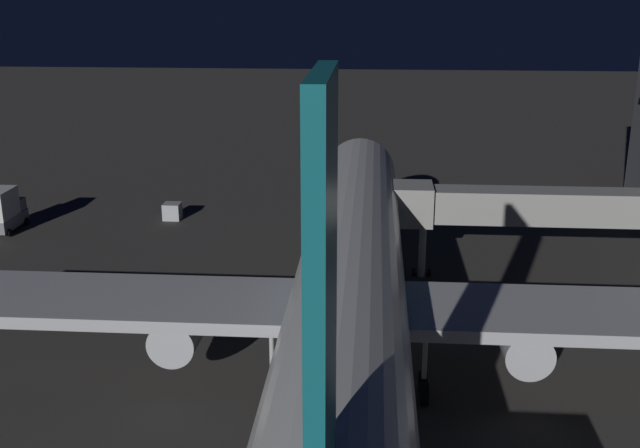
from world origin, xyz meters
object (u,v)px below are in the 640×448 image
object	(u,v)px
airliner_at_gate	(350,287)
catering_truck	(4,210)
baggage_container_near_belt	(172,211)
jet_bridge	(527,206)
traffic_cone_nose_starboard	(336,225)
traffic_cone_nose_port	(383,226)

from	to	relation	value
airliner_at_gate	catering_truck	xyz separation A→B (m)	(32.66, -25.46, -3.75)
catering_truck	baggage_container_near_belt	distance (m)	15.24
jet_bridge	catering_truck	size ratio (longest dim) A/B	4.81
airliner_at_gate	traffic_cone_nose_starboard	world-z (taller)	airliner_at_gate
jet_bridge	traffic_cone_nose_starboard	world-z (taller)	jet_bridge
baggage_container_near_belt	traffic_cone_nose_starboard	world-z (taller)	baggage_container_near_belt
jet_bridge	traffic_cone_nose_port	bearing A→B (deg)	-48.35
baggage_container_near_belt	traffic_cone_nose_port	distance (m)	20.50
jet_bridge	airliner_at_gate	bearing A→B (deg)	52.62
traffic_cone_nose_port	traffic_cone_nose_starboard	distance (m)	4.40
airliner_at_gate	traffic_cone_nose_port	xyz separation A→B (m)	(-2.20, -28.62, -5.49)
catering_truck	traffic_cone_nose_starboard	size ratio (longest dim) A/B	9.08
catering_truck	baggage_container_near_belt	xyz separation A→B (m)	(-14.43, -4.74, -1.21)
traffic_cone_nose_port	traffic_cone_nose_starboard	world-z (taller)	same
airliner_at_gate	jet_bridge	size ratio (longest dim) A/B	2.50
traffic_cone_nose_starboard	baggage_container_near_belt	bearing A→B (deg)	-5.62
catering_truck	traffic_cone_nose_starboard	world-z (taller)	catering_truck
catering_truck	traffic_cone_nose_starboard	bearing A→B (deg)	-174.08
jet_bridge	traffic_cone_nose_starboard	xyz separation A→B (m)	(14.98, -11.90, -5.58)
traffic_cone_nose_starboard	traffic_cone_nose_port	bearing A→B (deg)	180.00
traffic_cone_nose_port	airliner_at_gate	bearing A→B (deg)	85.60
jet_bridge	catering_truck	distance (m)	46.43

